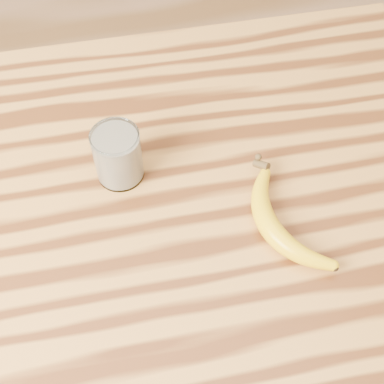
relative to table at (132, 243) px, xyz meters
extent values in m
plane|color=#9B6E4A|center=(0.00, 0.00, -0.77)|extent=(4.00, 4.00, 0.00)
cube|color=#B27432|center=(0.00, 0.00, 0.11)|extent=(1.20, 0.80, 0.04)
cylinder|color=brown|center=(0.54, 0.34, -0.34)|extent=(0.06, 0.06, 0.86)
cylinder|color=white|center=(0.00, 0.06, 0.18)|extent=(0.08, 0.08, 0.10)
torus|color=white|center=(0.00, 0.06, 0.22)|extent=(0.08, 0.08, 0.00)
cylinder|color=#F5DCC0|center=(0.00, 0.06, 0.17)|extent=(0.07, 0.07, 0.08)
camera|label=1|loc=(0.01, -0.48, 0.83)|focal=50.00mm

